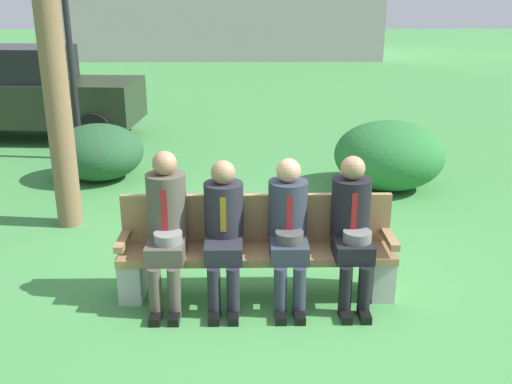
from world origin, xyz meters
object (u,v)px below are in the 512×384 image
object	(u,v)px
seated_man_leftmost	(166,222)
seated_man_rightmost	(352,224)
parked_car_near	(30,93)
street_lamp	(66,7)
shrub_mid_lawn	(389,155)
seated_man_centerleft	(224,226)
park_bench	(257,248)
seated_man_centerright	(288,225)
shrub_near_bench	(98,152)

from	to	relation	value
seated_man_leftmost	seated_man_rightmost	world-z (taller)	seated_man_leftmost
parked_car_near	street_lamp	world-z (taller)	street_lamp
seated_man_rightmost	street_lamp	xyz separation A→B (m)	(-3.63, 4.67, 1.66)
seated_man_leftmost	shrub_mid_lawn	xyz separation A→B (m)	(2.67, 3.07, -0.27)
seated_man_centerleft	park_bench	bearing A→B (deg)	25.15
seated_man_centerleft	street_lamp	distance (m)	5.56
seated_man_leftmost	shrub_mid_lawn	world-z (taller)	seated_man_leftmost
seated_man_centerleft	seated_man_rightmost	distance (m)	1.10
seated_man_centerright	parked_car_near	bearing A→B (deg)	125.21
park_bench	shrub_near_bench	size ratio (longest dim) A/B	1.86
seated_man_rightmost	street_lamp	size ratio (longest dim) A/B	0.33
seated_man_centerright	street_lamp	bearing A→B (deg)	123.43
shrub_mid_lawn	street_lamp	world-z (taller)	street_lamp
seated_man_rightmost	shrub_mid_lawn	bearing A→B (deg)	70.77
park_bench	seated_man_centerright	xyz separation A→B (m)	(0.27, -0.14, 0.27)
seated_man_centerleft	parked_car_near	bearing A→B (deg)	121.63
seated_man_centerleft	seated_man_centerright	world-z (taller)	seated_man_centerright
seated_man_leftmost	parked_car_near	bearing A→B (deg)	118.21
park_bench	seated_man_rightmost	distance (m)	0.87
shrub_near_bench	street_lamp	xyz separation A→B (m)	(-0.58, 1.11, 1.98)
shrub_mid_lawn	seated_man_leftmost	bearing A→B (deg)	-130.93
seated_man_centerright	shrub_near_bench	xyz separation A→B (m)	(-2.50, 3.56, -0.30)
seated_man_centerleft	seated_man_centerright	distance (m)	0.55
park_bench	parked_car_near	distance (m)	7.26
shrub_near_bench	seated_man_rightmost	bearing A→B (deg)	-49.43
shrub_mid_lawn	parked_car_near	bearing A→B (deg)	152.78
seated_man_rightmost	shrub_mid_lawn	size ratio (longest dim) A/B	0.86
seated_man_rightmost	parked_car_near	distance (m)	7.85
shrub_near_bench	shrub_mid_lawn	size ratio (longest dim) A/B	0.86
shrub_near_bench	parked_car_near	bearing A→B (deg)	125.40
park_bench	seated_man_leftmost	size ratio (longest dim) A/B	1.80
seated_man_rightmost	seated_man_centerright	bearing A→B (deg)	-179.79
seated_man_leftmost	parked_car_near	distance (m)	6.97
shrub_near_bench	seated_man_centerleft	bearing A→B (deg)	-61.31
seated_man_centerright	shrub_near_bench	bearing A→B (deg)	125.07
street_lamp	parked_car_near	bearing A→B (deg)	130.34
seated_man_rightmost	shrub_mid_lawn	world-z (taller)	seated_man_rightmost
park_bench	parked_car_near	bearing A→B (deg)	124.10
shrub_mid_lawn	street_lamp	bearing A→B (deg)	161.34
seated_man_centerright	shrub_mid_lawn	xyz separation A→B (m)	(1.62, 3.08, -0.24)
park_bench	seated_man_centerleft	bearing A→B (deg)	-154.85
seated_man_leftmost	park_bench	bearing A→B (deg)	9.64
seated_man_leftmost	seated_man_centerleft	size ratio (longest dim) A/B	1.07
park_bench	seated_man_centerright	world-z (taller)	seated_man_centerright
seated_man_leftmost	seated_man_centerright	distance (m)	1.04
park_bench	seated_man_centerright	size ratio (longest dim) A/B	1.90
seated_man_centerleft	shrub_near_bench	world-z (taller)	seated_man_centerleft
seated_man_centerright	seated_man_rightmost	world-z (taller)	seated_man_rightmost
seated_man_centerleft	parked_car_near	distance (m)	7.21
parked_car_near	street_lamp	distance (m)	2.48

